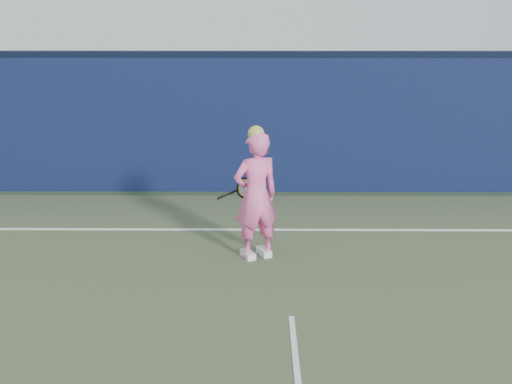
{
  "coord_description": "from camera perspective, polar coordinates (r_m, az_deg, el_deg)",
  "views": [
    {
      "loc": [
        -0.34,
        -5.42,
        3.15
      ],
      "look_at": [
        -0.4,
        2.85,
        0.92
      ],
      "focal_mm": 45.0,
      "sensor_mm": 36.0,
      "label": 1
    }
  ],
  "objects": [
    {
      "name": "ground",
      "position": [
        6.27,
        3.59,
        -15.08
      ],
      "size": [
        80.0,
        80.0,
        0.0
      ],
      "primitive_type": "plane",
      "color": "#2F442A",
      "rests_on": "ground"
    },
    {
      "name": "player",
      "position": [
        8.57,
        -0.0,
        -0.3
      ],
      "size": [
        0.75,
        0.64,
        1.82
      ],
      "rotation": [
        0.0,
        0.0,
        3.57
      ],
      "color": "pink",
      "rests_on": "ground"
    },
    {
      "name": "backstop_wall",
      "position": [
        12.07,
        2.05,
        6.0
      ],
      "size": [
        24.0,
        0.4,
        2.5
      ],
      "primitive_type": "cube",
      "color": "#0B1832",
      "rests_on": "ground"
    },
    {
      "name": "court_lines",
      "position": [
        5.99,
        3.76,
        -16.56
      ],
      "size": [
        11.0,
        12.04,
        0.01
      ],
      "color": "white",
      "rests_on": "court_surface"
    },
    {
      "name": "racket",
      "position": [
        8.97,
        -1.17,
        0.31
      ],
      "size": [
        0.52,
        0.31,
        0.3
      ],
      "rotation": [
        0.0,
        0.0,
        0.39
      ],
      "color": "black",
      "rests_on": "ground"
    },
    {
      "name": "wall_cap",
      "position": [
        11.94,
        2.11,
        12.17
      ],
      "size": [
        24.0,
        0.42,
        0.1
      ],
      "primitive_type": "cube",
      "color": "black",
      "rests_on": "backstop_wall"
    }
  ]
}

